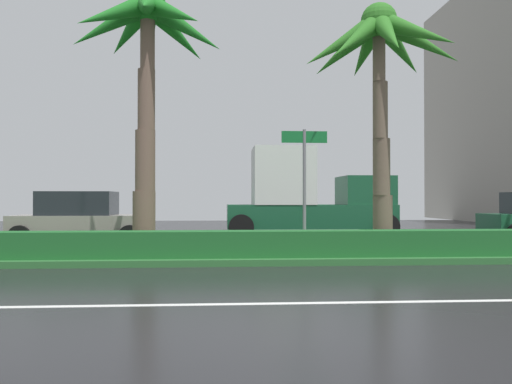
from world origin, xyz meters
The scene contains 9 objects.
ground_plane centered at (0.00, 9.00, -0.05)m, with size 90.00×42.00×0.10m, color black.
near_lane_divider_stripe centered at (0.00, 2.00, 0.00)m, with size 81.00×0.14×0.01m, color white.
median_strip centered at (0.00, 8.00, 0.07)m, with size 85.50×4.00×0.15m, color #2D6B33.
median_hedge centered at (0.00, 6.60, 0.45)m, with size 76.50×0.70×0.60m.
palm_tree_centre_left centered at (-3.45, 7.76, 5.35)m, with size 3.95×4.09×6.66m.
palm_tree_centre centered at (2.35, 7.40, 5.09)m, with size 4.16×4.16×6.26m.
street_name_sign centered at (0.39, 6.98, 2.08)m, with size 1.10×0.08×3.00m.
car_in_traffic_leading centered at (-6.12, 11.79, 0.83)m, with size 4.30×2.02×1.72m.
box_truck_lead centered at (1.75, 14.70, 1.55)m, with size 6.40×2.64×3.46m.
Camera 1 is at (-1.60, -5.36, 1.49)m, focal length 36.51 mm.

